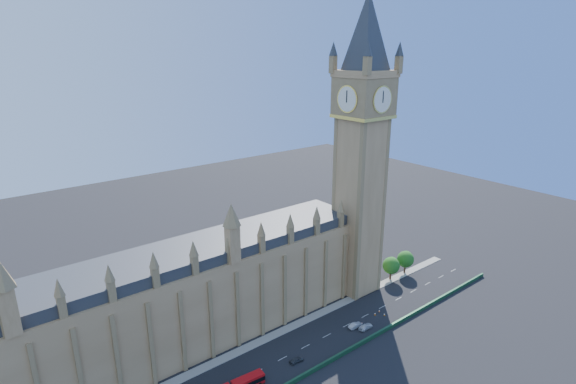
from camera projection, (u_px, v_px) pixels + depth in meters
ground at (294, 352)px, 120.66m from camera, size 400.00×400.00×0.00m
palace_westminster at (168, 304)px, 118.10m from camera, size 120.00×20.00×28.00m
elizabeth_tower at (362, 129)px, 137.08m from camera, size 20.59×20.59×105.00m
bridge_parapet at (317, 368)px, 113.76m from camera, size 160.00×0.60×1.20m
kerb_north at (273, 335)px, 127.73m from camera, size 160.00×3.00×0.16m
tree_east_near at (391, 265)px, 157.39m from camera, size 6.00×6.00×8.50m
tree_east_far at (406, 259)px, 162.13m from camera, size 6.00×6.00×8.50m
car_grey at (297, 360)px, 116.72m from camera, size 3.91×1.86×1.29m
car_silver at (356, 325)px, 131.23m from camera, size 4.64×1.93×1.49m
car_white at (366, 327)px, 130.70m from camera, size 4.88×2.00×1.41m
cone_a at (362, 324)px, 132.68m from camera, size 0.56×0.56×0.79m
cone_b at (379, 311)px, 139.13m from camera, size 0.56×0.56×0.68m
cone_c at (384, 315)px, 137.23m from camera, size 0.50×0.50×0.76m
cone_d at (375, 314)px, 137.53m from camera, size 0.52×0.52×0.80m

